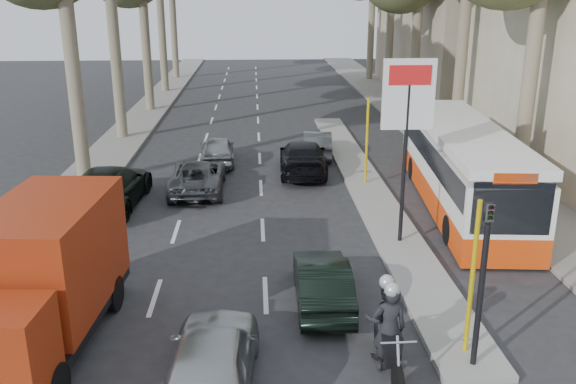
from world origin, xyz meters
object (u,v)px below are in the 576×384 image
red_truck (41,276)px  motorcycle (387,326)px  dark_hatchback (322,282)px  silver_hatchback (212,362)px  city_bus (462,164)px

red_truck → motorcycle: (7.16, -1.24, -0.70)m
dark_hatchback → red_truck: bearing=14.2°
silver_hatchback → city_bus: 13.32m
dark_hatchback → city_bus: bearing=-128.4°
red_truck → silver_hatchback: bearing=-24.1°
city_bus → silver_hatchback: bearing=-122.9°
red_truck → city_bus: size_ratio=0.52×
silver_hatchback → motorcycle: 3.57m
silver_hatchback → city_bus: size_ratio=0.37×
dark_hatchback → city_bus: (5.71, 7.02, 0.94)m
motorcycle → red_truck: bearing=169.8°
red_truck → city_bus: (11.86, 8.48, -0.08)m
city_bus → motorcycle: size_ratio=4.75×
red_truck → motorcycle: 7.30m
city_bus → dark_hatchback: bearing=-124.0°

